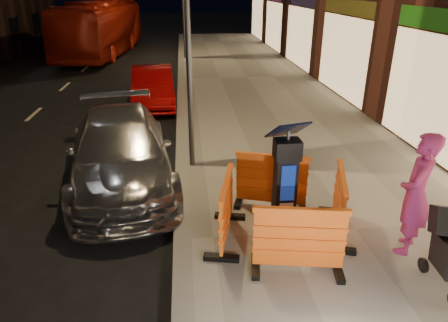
{
  "coord_description": "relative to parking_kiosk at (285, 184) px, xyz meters",
  "views": [
    {
      "loc": [
        0.14,
        -5.6,
        4.05
      ],
      "look_at": [
        0.8,
        1.0,
        1.1
      ],
      "focal_mm": 32.0,
      "sensor_mm": 36.0,
      "label": 1
    }
  ],
  "objects": [
    {
      "name": "barrier_back",
      "position": [
        0.0,
        0.95,
        -0.42
      ],
      "size": [
        1.48,
        0.96,
        1.07
      ],
      "primitive_type": "cube",
      "rotation": [
        0.0,
        0.0,
        -0.31
      ],
      "color": "orange",
      "rests_on": "sidewalk"
    },
    {
      "name": "sidewalk",
      "position": [
        1.32,
        0.02,
        -1.03
      ],
      "size": [
        6.0,
        60.0,
        0.15
      ],
      "primitive_type": "cube",
      "color": "gray",
      "rests_on": "ground"
    },
    {
      "name": "parking_kiosk",
      "position": [
        0.0,
        0.0,
        0.0
      ],
      "size": [
        0.74,
        0.74,
        1.92
      ],
      "primitive_type": "cube",
      "rotation": [
        0.0,
        0.0,
        -0.26
      ],
      "color": "black",
      "rests_on": "sidewalk"
    },
    {
      "name": "street_lamp_mid",
      "position": [
        -1.43,
        3.02,
        2.04
      ],
      "size": [
        0.12,
        0.12,
        6.0
      ],
      "primitive_type": "cylinder",
      "color": "#3F3F44",
      "rests_on": "sidewalk"
    },
    {
      "name": "bus_doubledecker",
      "position": [
        -6.42,
        20.6,
        -1.11
      ],
      "size": [
        3.66,
        11.55,
        3.16
      ],
      "primitive_type": "imported",
      "rotation": [
        0.0,
        0.0,
        -0.09
      ],
      "color": "maroon",
      "rests_on": "ground"
    },
    {
      "name": "barrier_bldgside",
      "position": [
        0.95,
        0.0,
        -0.42
      ],
      "size": [
        0.94,
        1.48,
        1.07
      ],
      "primitive_type": "cube",
      "rotation": [
        0.0,
        0.0,
        1.28
      ],
      "color": "orange",
      "rests_on": "sidewalk"
    },
    {
      "name": "barrier_kerbside",
      "position": [
        -0.95,
        0.0,
        -0.42
      ],
      "size": [
        0.85,
        1.46,
        1.07
      ],
      "primitive_type": "cube",
      "rotation": [
        0.0,
        0.0,
        1.35
      ],
      "color": "orange",
      "rests_on": "sidewalk"
    },
    {
      "name": "car_silver",
      "position": [
        -2.98,
        2.59,
        -1.11
      ],
      "size": [
        2.89,
        5.42,
        1.49
      ],
      "primitive_type": "imported",
      "rotation": [
        0.0,
        0.0,
        0.16
      ],
      "color": "#A1A1A6",
      "rests_on": "ground"
    },
    {
      "name": "ground_plane",
      "position": [
        -1.68,
        0.02,
        -1.11
      ],
      "size": [
        120.0,
        120.0,
        0.0
      ],
      "primitive_type": "plane",
      "color": "black",
      "rests_on": "ground"
    },
    {
      "name": "man",
      "position": [
        1.87,
        -0.59,
        0.03
      ],
      "size": [
        0.82,
        0.86,
        1.98
      ],
      "primitive_type": "imported",
      "rotation": [
        0.0,
        0.0,
        -2.23
      ],
      "color": "#8F235F",
      "rests_on": "sidewalk"
    },
    {
      "name": "kerb",
      "position": [
        -1.68,
        0.02,
        -1.03
      ],
      "size": [
        0.3,
        60.0,
        0.15
      ],
      "primitive_type": "cube",
      "color": "slate",
      "rests_on": "ground"
    },
    {
      "name": "street_lamp_far",
      "position": [
        -1.43,
        18.02,
        2.04
      ],
      "size": [
        0.12,
        0.12,
        6.0
      ],
      "primitive_type": "cylinder",
      "color": "#3F3F44",
      "rests_on": "sidewalk"
    },
    {
      "name": "barrier_front",
      "position": [
        0.0,
        -0.95,
        -0.42
      ],
      "size": [
        1.45,
        0.79,
        1.07
      ],
      "primitive_type": "cube",
      "rotation": [
        0.0,
        0.0,
        -0.17
      ],
      "color": "orange",
      "rests_on": "sidewalk"
    },
    {
      "name": "car_red",
      "position": [
        -2.68,
        8.83,
        -1.11
      ],
      "size": [
        1.7,
        4.17,
        1.34
      ],
      "primitive_type": "imported",
      "rotation": [
        0.0,
        0.0,
        0.07
      ],
      "color": "maroon",
      "rests_on": "ground"
    }
  ]
}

